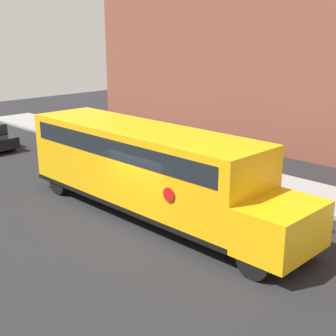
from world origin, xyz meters
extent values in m
plane|color=black|center=(0.00, 0.00, 0.00)|extent=(60.00, 60.00, 0.00)
cube|color=gray|center=(0.00, 6.50, 0.07)|extent=(44.00, 3.00, 0.15)
cube|color=#EAA80F|center=(-1.12, 0.91, 1.75)|extent=(9.70, 2.50, 2.60)
cube|color=#EAA80F|center=(4.58, 0.91, 1.12)|extent=(1.69, 2.50, 1.34)
cube|color=black|center=(-1.12, 0.91, 0.53)|extent=(9.70, 2.54, 0.16)
cube|color=black|center=(-1.12, 0.91, 2.50)|extent=(8.92, 2.53, 0.64)
cylinder|color=red|center=(1.55, -0.38, 1.62)|extent=(0.44, 0.02, 0.44)
cylinder|color=black|center=(4.49, 1.99, 0.50)|extent=(1.00, 0.30, 1.00)
cylinder|color=black|center=(4.49, -0.17, 0.50)|extent=(1.00, 0.30, 1.00)
cylinder|color=black|center=(-4.76, 1.99, 0.50)|extent=(1.00, 0.30, 1.00)
cylinder|color=black|center=(-4.76, -0.17, 0.50)|extent=(1.00, 0.30, 1.00)
cylinder|color=black|center=(-12.63, 1.84, 0.32)|extent=(0.64, 0.22, 0.64)
camera|label=1|loc=(10.65, -9.47, 6.25)|focal=50.00mm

